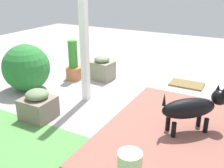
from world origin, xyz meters
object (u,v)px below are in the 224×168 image
at_px(porch_pillar, 83,19).
at_px(round_shrub, 26,68).
at_px(stone_planter_far, 38,105).
at_px(dog, 193,107).
at_px(stone_planter_nearest, 102,68).
at_px(doormat, 187,84).
at_px(terracotta_pot_tall, 74,66).

bearing_deg(porch_pillar, round_shrub, 7.30).
xyz_separation_m(stone_planter_far, round_shrub, (0.88, -0.68, 0.20)).
distance_m(round_shrub, dog, 2.79).
xyz_separation_m(porch_pillar, stone_planter_nearest, (0.24, -0.91, -1.04)).
xyz_separation_m(porch_pillar, doormat, (-1.27, -1.37, -1.24)).
relative_size(stone_planter_far, dog, 0.57).
bearing_deg(stone_planter_far, doormat, -124.33).
relative_size(stone_planter_nearest, terracotta_pot_tall, 0.62).
relative_size(terracotta_pot_tall, doormat, 1.28).
bearing_deg(dog, doormat, -74.95).
bearing_deg(round_shrub, stone_planter_far, 142.31).
height_order(dog, doormat, dog).
height_order(porch_pillar, round_shrub, porch_pillar).
bearing_deg(stone_planter_nearest, porch_pillar, 105.02).
relative_size(porch_pillar, round_shrub, 3.18).
bearing_deg(terracotta_pot_tall, porch_pillar, 137.80).
xyz_separation_m(stone_planter_far, doormat, (-1.50, -2.19, -0.18)).
relative_size(round_shrub, dog, 1.08).
bearing_deg(stone_planter_far, stone_planter_nearest, -89.56).
xyz_separation_m(round_shrub, doormat, (-2.37, -1.51, -0.38)).
relative_size(round_shrub, terracotta_pot_tall, 1.06).
distance_m(stone_planter_nearest, stone_planter_far, 1.73).
xyz_separation_m(stone_planter_nearest, round_shrub, (0.87, 1.05, 0.18)).
relative_size(porch_pillar, doormat, 4.31).
bearing_deg(terracotta_pot_tall, stone_planter_far, 108.39).
height_order(terracotta_pot_tall, dog, terracotta_pot_tall).
bearing_deg(terracotta_pot_tall, dog, 160.74).
distance_m(porch_pillar, doormat, 2.24).
relative_size(stone_planter_far, terracotta_pot_tall, 0.56).
xyz_separation_m(stone_planter_far, dog, (-1.91, -0.64, 0.15)).
distance_m(round_shrub, terracotta_pot_tall, 0.90).
xyz_separation_m(round_shrub, dog, (-2.79, 0.04, -0.06)).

